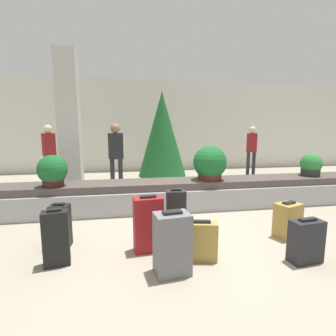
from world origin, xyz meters
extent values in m
plane|color=#9E937F|center=(0.00, 0.00, 0.00)|extent=(18.00, 18.00, 0.00)
cube|color=silver|center=(0.00, 5.92, 1.60)|extent=(18.00, 0.06, 3.20)
cube|color=#9E9EA3|center=(0.00, 1.33, 0.21)|extent=(8.40, 0.84, 0.41)
cube|color=#4C423D|center=(0.00, 1.33, 0.48)|extent=(8.07, 0.68, 0.13)
cube|color=beige|center=(-1.99, 2.47, 1.60)|extent=(0.44, 0.44, 3.20)
cube|color=#A3843D|center=(1.47, -0.32, 0.25)|extent=(0.41, 0.36, 0.50)
cube|color=black|center=(1.47, -0.32, 0.51)|extent=(0.21, 0.15, 0.03)
cube|color=#A3843D|center=(0.05, -0.75, 0.23)|extent=(0.40, 0.24, 0.47)
cube|color=black|center=(0.05, -0.75, 0.48)|extent=(0.21, 0.10, 0.03)
cube|color=black|center=(-1.63, -0.58, 0.32)|extent=(0.31, 0.22, 0.64)
cube|color=black|center=(-1.63, -0.58, 0.66)|extent=(0.16, 0.09, 0.03)
cube|color=maroon|center=(-0.56, -0.40, 0.35)|extent=(0.38, 0.24, 0.70)
cube|color=black|center=(-0.56, -0.40, 0.72)|extent=(0.21, 0.09, 0.03)
cube|color=black|center=(-1.69, -0.09, 0.29)|extent=(0.26, 0.22, 0.57)
cube|color=black|center=(-1.69, -0.09, 0.59)|extent=(0.14, 0.08, 0.03)
cube|color=#232328|center=(1.25, -1.00, 0.25)|extent=(0.40, 0.24, 0.51)
cube|color=black|center=(1.25, -1.00, 0.52)|extent=(0.21, 0.09, 0.03)
cube|color=#232328|center=(-0.13, -0.08, 0.35)|extent=(0.28, 0.19, 0.70)
cube|color=black|center=(-0.13, -0.08, 0.71)|extent=(0.15, 0.07, 0.03)
cube|color=slate|center=(-0.35, -0.98, 0.34)|extent=(0.40, 0.32, 0.68)
cube|color=black|center=(-0.35, -0.98, 0.69)|extent=(0.22, 0.12, 0.03)
cylinder|color=#381914|center=(-2.07, 1.20, 0.62)|extent=(0.36, 0.36, 0.16)
sphere|color=#195B28|center=(-2.07, 1.20, 0.84)|extent=(0.51, 0.51, 0.51)
cylinder|color=#2D2D2D|center=(3.10, 1.34, 0.62)|extent=(0.38, 0.38, 0.14)
sphere|color=#2D7F38|center=(3.10, 1.34, 0.81)|extent=(0.44, 0.44, 0.44)
cylinder|color=#4C2319|center=(0.83, 1.28, 0.63)|extent=(0.46, 0.46, 0.17)
sphere|color=#195B28|center=(0.83, 1.28, 0.89)|extent=(0.65, 0.65, 0.65)
cylinder|color=#282833|center=(-2.99, 4.18, 0.39)|extent=(0.11, 0.11, 0.78)
cylinder|color=#282833|center=(-2.79, 4.18, 0.39)|extent=(0.11, 0.11, 0.78)
cube|color=maroon|center=(-2.89, 4.18, 1.09)|extent=(0.36, 0.33, 0.62)
sphere|color=beige|center=(-2.89, 4.18, 1.52)|extent=(0.23, 0.23, 0.23)
cylinder|color=#282833|center=(3.16, 4.29, 0.38)|extent=(0.11, 0.11, 0.76)
cylinder|color=#282833|center=(3.36, 4.29, 0.38)|extent=(0.11, 0.11, 0.76)
cube|color=maroon|center=(3.26, 4.29, 1.07)|extent=(0.37, 0.31, 0.60)
sphere|color=beige|center=(3.26, 4.29, 1.48)|extent=(0.22, 0.22, 0.22)
cylinder|color=#282833|center=(-1.12, 2.93, 0.40)|extent=(0.11, 0.11, 0.80)
cylinder|color=#282833|center=(-0.92, 2.93, 0.40)|extent=(0.11, 0.11, 0.80)
cube|color=#232328|center=(-1.02, 2.93, 1.11)|extent=(0.36, 0.29, 0.63)
sphere|color=#936B4C|center=(-1.02, 2.93, 1.54)|extent=(0.23, 0.23, 0.23)
cylinder|color=#4C331E|center=(0.26, 3.80, 0.09)|extent=(0.16, 0.16, 0.18)
cone|color=#195623|center=(0.26, 3.80, 1.37)|extent=(1.36, 1.36, 2.38)
camera|label=1|loc=(-0.85, -3.59, 1.59)|focal=28.00mm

